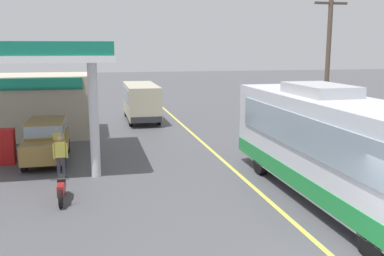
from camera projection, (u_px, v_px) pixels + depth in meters
The scene contains 10 objects.
ground at pixel (181, 124), 28.31m from camera, with size 120.00×120.00×0.00m, color #4C4C51.
lane_divider_stripe at pixel (199, 139), 23.51m from camera, with size 0.16×50.00×0.01m, color #D8CC4C.
coach_bus_main at pixel (333, 149), 13.91m from camera, with size 2.60×11.04×3.69m.
gas_station_roadside at pixel (19, 92), 22.21m from camera, with size 9.10×11.95×5.10m.
car_at_pump at pixel (47, 138), 18.97m from camera, with size 1.70×4.20×1.82m.
minibus_opposing_lane at pixel (141, 99), 29.34m from camera, with size 2.04×6.13×2.44m.
motorcycle_parked_forecourt at pixel (62, 188), 14.07m from camera, with size 0.55×1.80×0.92m.
pedestrian_near_pump at pixel (58, 144), 18.17m from camera, with size 0.55×0.22×1.66m.
pedestrian_by_shop at pixel (61, 154), 16.45m from camera, with size 0.55×0.22×1.66m.
utility_pole_roadside at pixel (328, 64), 22.98m from camera, with size 1.80×0.24×7.72m.
Camera 1 is at (-5.35, -7.38, 4.91)m, focal length 40.92 mm.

